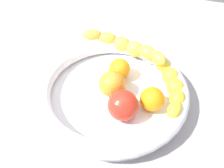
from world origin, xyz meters
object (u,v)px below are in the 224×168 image
at_px(orange_front, 112,83).
at_px(orange_mid_left, 121,70).
at_px(orange_mid_right, 152,99).
at_px(banana_draped_left, 126,46).
at_px(banana_draped_right, 169,80).
at_px(fruit_bowl, 112,90).
at_px(tomato_red, 123,105).

relative_size(orange_front, orange_mid_left, 1.16).
xyz_separation_m(orange_mid_left, orange_mid_right, (-0.07, -0.09, 0.00)).
bearing_deg(orange_mid_left, orange_mid_right, -127.93).
bearing_deg(orange_mid_left, orange_front, 174.46).
xyz_separation_m(banana_draped_left, banana_draped_right, (-0.08, -0.13, -0.01)).
height_order(fruit_bowl, banana_draped_left, banana_draped_left).
relative_size(fruit_bowl, banana_draped_left, 1.41).
relative_size(banana_draped_right, orange_front, 3.39).
height_order(fruit_bowl, orange_mid_right, orange_mid_right).
distance_m(orange_front, orange_mid_left, 0.05).
bearing_deg(orange_mid_left, tomato_red, -161.64).
relative_size(orange_mid_right, tomato_red, 0.82).
bearing_deg(tomato_red, orange_mid_left, 18.36).
bearing_deg(banana_draped_right, fruit_bowl, 114.67).
bearing_deg(tomato_red, fruit_bowl, 38.09).
bearing_deg(banana_draped_left, fruit_bowl, -177.20).
relative_size(fruit_bowl, banana_draped_right, 1.68).
bearing_deg(orange_mid_right, orange_front, 80.78).
distance_m(banana_draped_right, orange_mid_left, 0.11).
height_order(orange_front, orange_mid_right, orange_front).
bearing_deg(banana_draped_left, orange_mid_right, -146.55).
bearing_deg(banana_draped_right, banana_draped_left, 56.01).
distance_m(banana_draped_right, orange_mid_right, 0.07).
relative_size(banana_draped_left, banana_draped_right, 1.19).
height_order(orange_front, orange_mid_left, orange_front).
distance_m(fruit_bowl, banana_draped_left, 0.14).
xyz_separation_m(banana_draped_left, orange_front, (-0.14, -0.01, -0.01)).
bearing_deg(orange_mid_right, tomato_red, 127.42).
bearing_deg(banana_draped_right, tomato_red, 143.89).
bearing_deg(tomato_red, banana_draped_right, -36.11).
bearing_deg(banana_draped_left, orange_mid_left, -172.05).
bearing_deg(tomato_red, banana_draped_left, 13.99).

